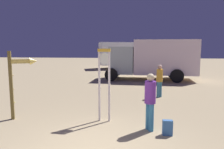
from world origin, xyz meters
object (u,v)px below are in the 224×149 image
at_px(standing_clock, 104,78).
at_px(person_distant, 160,79).
at_px(arrow_sign, 20,75).
at_px(box_truck_near, 154,58).
at_px(box_truck_far, 129,54).
at_px(person_near_clock, 150,99).
at_px(backpack, 167,128).

height_order(standing_clock, person_distant, standing_clock).
distance_m(arrow_sign, box_truck_near, 10.52).
relative_size(person_distant, box_truck_near, 0.24).
bearing_deg(standing_clock, box_truck_near, 75.15).
xyz_separation_m(person_distant, box_truck_far, (-1.75, 13.59, 0.70)).
xyz_separation_m(person_near_clock, box_truck_far, (-1.00, 17.76, 0.65)).
relative_size(person_near_clock, box_truck_far, 0.23).
xyz_separation_m(box_truck_near, box_truck_far, (-2.00, 8.02, -0.01)).
bearing_deg(standing_clock, person_distant, 58.45).
xyz_separation_m(arrow_sign, box_truck_far, (3.21, 17.16, 0.08)).
height_order(arrow_sign, backpack, arrow_sign).
relative_size(arrow_sign, person_distant, 1.46).
bearing_deg(box_truck_far, person_near_clock, -86.77).
relative_size(person_near_clock, person_distant, 1.07).
height_order(arrow_sign, box_truck_far, box_truck_far).
xyz_separation_m(arrow_sign, box_truck_near, (5.21, 9.14, 0.09)).
xyz_separation_m(person_near_clock, backpack, (0.46, -0.31, -0.72)).
distance_m(person_distant, box_truck_far, 13.72).
height_order(standing_clock, backpack, standing_clock).
bearing_deg(arrow_sign, person_near_clock, -8.12).
relative_size(standing_clock, box_truck_near, 0.36).
relative_size(standing_clock, backpack, 5.56).
bearing_deg(box_truck_near, box_truck_far, 104.03).
bearing_deg(box_truck_near, person_distant, -92.58).
bearing_deg(box_truck_far, standing_clock, -91.36).
bearing_deg(person_distant, arrow_sign, -144.31).
height_order(person_near_clock, backpack, person_near_clock).
relative_size(box_truck_near, box_truck_far, 0.88).
distance_m(backpack, box_truck_near, 10.16).
height_order(standing_clock, box_truck_near, box_truck_near).
bearing_deg(box_truck_near, backpack, -93.08).
distance_m(box_truck_near, box_truck_far, 8.27).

